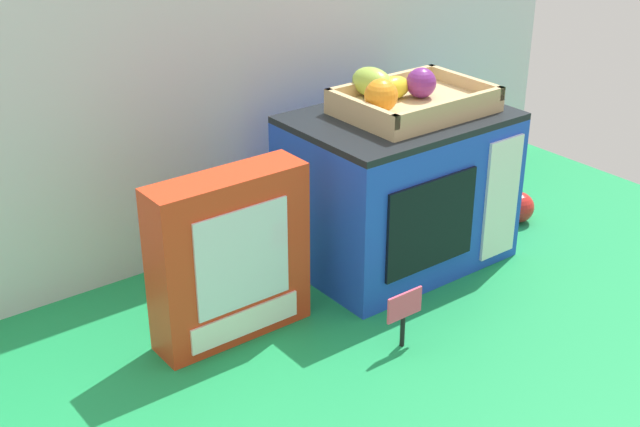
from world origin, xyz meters
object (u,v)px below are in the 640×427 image
toy_microwave (398,189)px  loose_toy_apple (519,207)px  food_groups_crate (405,98)px  price_sign (404,311)px  cookie_set_box (230,257)px

toy_microwave → loose_toy_apple: size_ratio=5.97×
toy_microwave → food_groups_crate: size_ratio=1.46×
toy_microwave → loose_toy_apple: toy_microwave is taller
price_sign → toy_microwave: bearing=50.5°
food_groups_crate → price_sign: 0.40m
price_sign → food_groups_crate: bearing=49.1°
toy_microwave → food_groups_crate: 0.17m
toy_microwave → cookie_set_box: 0.39m
toy_microwave → food_groups_crate: (0.02, 0.01, 0.17)m
cookie_set_box → price_sign: size_ratio=2.83×
price_sign → loose_toy_apple: size_ratio=1.54×
food_groups_crate → price_sign: bearing=-130.9°
toy_microwave → cookie_set_box: (-0.39, -0.03, -0.00)m
toy_microwave → price_sign: (-0.19, -0.23, -0.08)m
toy_microwave → price_sign: bearing=-129.5°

